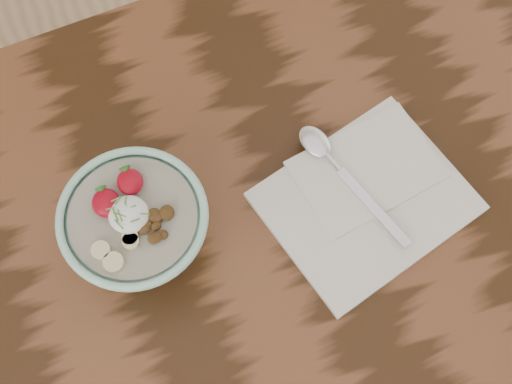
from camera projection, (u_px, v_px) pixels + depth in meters
table at (186, 333)px, 93.48cm from camera, size 160.00×90.00×75.00cm
breakfast_bowl at (137, 227)px, 82.94cm from camera, size 17.23×17.23×11.42cm
napkin at (366, 195)px, 90.01cm from camera, size 27.65×24.09×1.48cm
spoon at (329, 158)px, 90.48cm from camera, size 7.45×20.12×1.06cm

